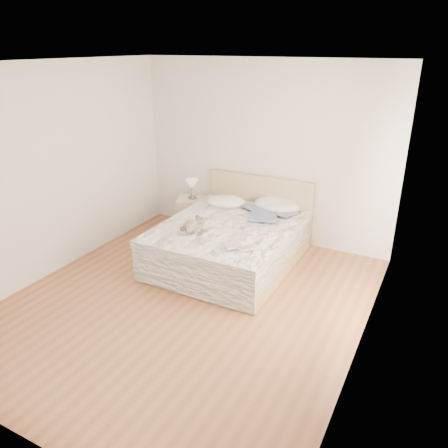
{
  "coord_description": "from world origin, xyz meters",
  "views": [
    {
      "loc": [
        2.48,
        -3.76,
        2.88
      ],
      "look_at": [
        -0.04,
        1.05,
        0.62
      ],
      "focal_mm": 35.0,
      "sensor_mm": 36.0,
      "label": 1
    }
  ],
  "objects_px": {
    "nightstand": "(192,215)",
    "childrens_book": "(240,247)",
    "table_lamp": "(192,185)",
    "teddy_bear": "(191,229)",
    "bed": "(231,242)",
    "photo_book": "(225,204)"
  },
  "relations": [
    {
      "from": "bed",
      "to": "nightstand",
      "type": "bearing_deg",
      "value": 147.46
    },
    {
      "from": "bed",
      "to": "childrens_book",
      "type": "xyz_separation_m",
      "value": [
        0.48,
        -0.71,
        0.32
      ]
    },
    {
      "from": "nightstand",
      "to": "childrens_book",
      "type": "height_order",
      "value": "childrens_book"
    },
    {
      "from": "bed",
      "to": "table_lamp",
      "type": "height_order",
      "value": "bed"
    },
    {
      "from": "bed",
      "to": "table_lamp",
      "type": "relative_size",
      "value": 6.89
    },
    {
      "from": "table_lamp",
      "to": "childrens_book",
      "type": "relative_size",
      "value": 0.96
    },
    {
      "from": "table_lamp",
      "to": "photo_book",
      "type": "relative_size",
      "value": 0.91
    },
    {
      "from": "table_lamp",
      "to": "teddy_bear",
      "type": "distance_m",
      "value": 1.49
    },
    {
      "from": "photo_book",
      "to": "childrens_book",
      "type": "height_order",
      "value": "photo_book"
    },
    {
      "from": "bed",
      "to": "childrens_book",
      "type": "bearing_deg",
      "value": -55.96
    },
    {
      "from": "nightstand",
      "to": "photo_book",
      "type": "distance_m",
      "value": 0.78
    },
    {
      "from": "childrens_book",
      "to": "bed",
      "type": "bearing_deg",
      "value": 166.24
    },
    {
      "from": "table_lamp",
      "to": "teddy_bear",
      "type": "relative_size",
      "value": 1.02
    },
    {
      "from": "nightstand",
      "to": "table_lamp",
      "type": "distance_m",
      "value": 0.5
    },
    {
      "from": "bed",
      "to": "table_lamp",
      "type": "bearing_deg",
      "value": 146.27
    },
    {
      "from": "bed",
      "to": "teddy_bear",
      "type": "distance_m",
      "value": 0.73
    },
    {
      "from": "nightstand",
      "to": "childrens_book",
      "type": "bearing_deg",
      "value": -41.96
    },
    {
      "from": "childrens_book",
      "to": "teddy_bear",
      "type": "relative_size",
      "value": 1.06
    },
    {
      "from": "nightstand",
      "to": "table_lamp",
      "type": "bearing_deg",
      "value": 95.69
    },
    {
      "from": "photo_book",
      "to": "teddy_bear",
      "type": "xyz_separation_m",
      "value": [
        0.07,
        -1.1,
        0.02
      ]
    },
    {
      "from": "table_lamp",
      "to": "photo_book",
      "type": "bearing_deg",
      "value": -13.99
    },
    {
      "from": "bed",
      "to": "photo_book",
      "type": "distance_m",
      "value": 0.73
    }
  ]
}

